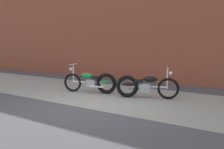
# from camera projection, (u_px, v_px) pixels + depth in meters

# --- Properties ---
(ground_plane) EXTENTS (80.00, 80.00, 0.00)m
(ground_plane) POSITION_uv_depth(u_px,v_px,m) (86.00, 108.00, 5.84)
(ground_plane) COLOR #47474C
(sidewalk_slab) EXTENTS (36.00, 3.50, 0.01)m
(sidewalk_slab) POSITION_uv_depth(u_px,v_px,m) (118.00, 96.00, 7.32)
(sidewalk_slab) COLOR gray
(sidewalk_slab) RESTS_ON ground
(brick_building_wall) EXTENTS (36.00, 0.50, 5.21)m
(brick_building_wall) POSITION_uv_depth(u_px,v_px,m) (155.00, 26.00, 9.92)
(brick_building_wall) COLOR brown
(brick_building_wall) RESTS_ON ground
(motorcycle_green) EXTENTS (1.96, 0.76, 1.03)m
(motorcycle_green) POSITION_uv_depth(u_px,v_px,m) (93.00, 82.00, 7.71)
(motorcycle_green) COLOR black
(motorcycle_green) RESTS_ON ground
(motorcycle_black) EXTENTS (1.93, 0.88, 1.03)m
(motorcycle_black) POSITION_uv_depth(u_px,v_px,m) (142.00, 86.00, 6.94)
(motorcycle_black) COLOR black
(motorcycle_black) RESTS_ON ground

